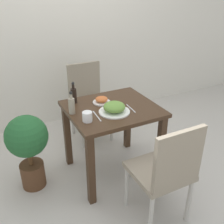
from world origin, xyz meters
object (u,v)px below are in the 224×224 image
object	(u,v)px
side_plate	(102,100)
condiment_bottle	(74,95)
chair_near	(166,170)
sauce_bottle	(72,105)
chair_far	(88,97)
potted_plant_left	(28,144)
drink_cup	(87,117)
food_plate	(114,108)

from	to	relation	value
side_plate	condiment_bottle	bearing A→B (deg)	152.03
chair_near	sauce_bottle	distance (m)	0.94
sauce_bottle	chair_far	bearing A→B (deg)	58.96
chair_far	potted_plant_left	distance (m)	1.04
chair_near	drink_cup	xyz separation A→B (m)	(-0.38, 0.59, 0.25)
chair_near	side_plate	world-z (taller)	chair_near
chair_near	side_plate	xyz separation A→B (m)	(-0.12, 0.87, 0.24)
chair_near	condiment_bottle	world-z (taller)	condiment_bottle
potted_plant_left	food_plate	bearing A→B (deg)	-18.28
sauce_bottle	condiment_bottle	world-z (taller)	same
food_plate	condiment_bottle	bearing A→B (deg)	124.71
chair_far	sauce_bottle	distance (m)	0.89
side_plate	potted_plant_left	xyz separation A→B (m)	(-0.72, 0.01, -0.28)
drink_cup	condiment_bottle	distance (m)	0.40
side_plate	chair_near	bearing A→B (deg)	-82.12
sauce_bottle	drink_cup	bearing A→B (deg)	-70.98
sauce_bottle	condiment_bottle	distance (m)	0.23
food_plate	condiment_bottle	distance (m)	0.43
side_plate	potted_plant_left	world-z (taller)	side_plate
condiment_bottle	potted_plant_left	size ratio (longest dim) A/B	0.28
chair_near	drink_cup	world-z (taller)	chair_near
chair_far	sauce_bottle	world-z (taller)	sauce_bottle
food_plate	potted_plant_left	xyz separation A→B (m)	(-0.73, 0.24, -0.30)
condiment_bottle	chair_near	bearing A→B (deg)	-70.51
side_plate	drink_cup	bearing A→B (deg)	-132.81
sauce_bottle	potted_plant_left	bearing A→B (deg)	166.54
food_plate	side_plate	size ratio (longest dim) A/B	1.65
condiment_bottle	potted_plant_left	world-z (taller)	condiment_bottle
chair_far	condiment_bottle	distance (m)	0.69
food_plate	condiment_bottle	size ratio (longest dim) A/B	1.32
condiment_bottle	food_plate	bearing A→B (deg)	-55.29
drink_cup	condiment_bottle	size ratio (longest dim) A/B	0.40
sauce_bottle	condiment_bottle	bearing A→B (deg)	66.03
condiment_bottle	potted_plant_left	distance (m)	0.60
chair_far	drink_cup	xyz separation A→B (m)	(-0.37, -0.91, 0.25)
drink_cup	sauce_bottle	world-z (taller)	sauce_bottle
potted_plant_left	sauce_bottle	bearing A→B (deg)	-13.46
side_plate	drink_cup	xyz separation A→B (m)	(-0.26, -0.28, 0.01)
chair_far	drink_cup	distance (m)	1.02
potted_plant_left	drink_cup	bearing A→B (deg)	-31.72
chair_near	chair_far	world-z (taller)	same
drink_cup	chair_far	bearing A→B (deg)	68.00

